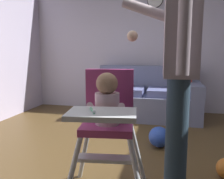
# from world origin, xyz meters

# --- Properties ---
(ground) EXTENTS (6.08, 6.50, 0.10)m
(ground) POSITION_xyz_m (0.00, 0.00, -0.05)
(ground) COLOR brown
(wall_far) EXTENTS (5.28, 0.06, 2.62)m
(wall_far) POSITION_xyz_m (0.00, 2.48, 1.31)
(wall_far) COLOR silver
(wall_far) RESTS_ON ground
(couch) EXTENTS (1.75, 0.86, 0.86)m
(couch) POSITION_xyz_m (0.01, 1.96, 0.33)
(couch) COLOR slate
(couch) RESTS_ON ground
(high_chair) EXTENTS (0.68, 0.78, 0.96)m
(high_chair) POSITION_xyz_m (-0.08, -0.44, 0.66)
(high_chair) COLOR silver
(high_chair) RESTS_ON ground
(adult_standing) EXTENTS (0.52, 0.49, 1.68)m
(adult_standing) POSITION_xyz_m (0.39, -0.43, 0.95)
(adult_standing) COLOR #304759
(adult_standing) RESTS_ON ground
(toy_ball_second) EXTENTS (0.24, 0.24, 0.24)m
(toy_ball_second) POSITION_xyz_m (0.26, 0.64, 0.12)
(toy_ball_second) COLOR #284CB7
(toy_ball_second) RESTS_ON ground
(wall_clock) EXTENTS (0.29, 0.04, 0.29)m
(wall_clock) POSITION_xyz_m (0.08, 2.44, 2.02)
(wall_clock) COLOR white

